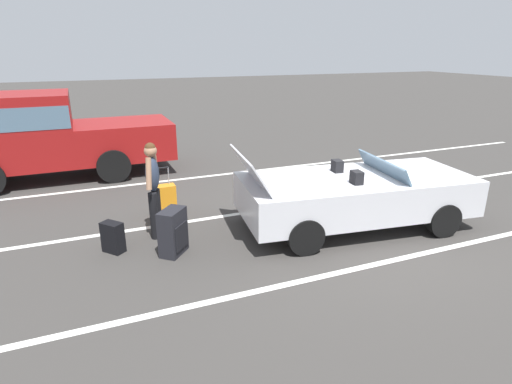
{
  "coord_description": "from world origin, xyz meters",
  "views": [
    {
      "loc": [
        -4.36,
        -5.91,
        3.11
      ],
      "look_at": [
        -1.76,
        0.41,
        0.75
      ],
      "focal_mm": 29.45,
      "sensor_mm": 36.0,
      "label": 1
    }
  ],
  "objects": [
    {
      "name": "lot_line_far",
      "position": [
        0.0,
        4.02,
        0.0
      ],
      "size": [
        18.0,
        0.12,
        0.01
      ],
      "primitive_type": "cube",
      "color": "silver",
      "rests_on": "ground_plane"
    },
    {
      "name": "suitcase_medium_bright",
      "position": [
        -3.09,
        1.78,
        0.31
      ],
      "size": [
        0.41,
        0.25,
        0.97
      ],
      "rotation": [
        0.0,
        0.0,
        4.73
      ],
      "color": "orange",
      "rests_on": "ground_plane"
    },
    {
      "name": "traveler_person",
      "position": [
        -3.42,
        0.92,
        0.93
      ],
      "size": [
        0.33,
        0.59,
        1.65
      ],
      "rotation": [
        0.0,
        0.0,
        -0.41
      ],
      "color": "black",
      "rests_on": "ground_plane"
    },
    {
      "name": "parked_pickup_truck_near",
      "position": [
        -5.19,
        5.34,
        1.11
      ],
      "size": [
        5.01,
        2.11,
        2.1
      ],
      "rotation": [
        0.0,
        0.0,
        3.15
      ],
      "color": "maroon",
      "rests_on": "ground_plane"
    },
    {
      "name": "ground_plane",
      "position": [
        0.0,
        0.0,
        0.0
      ],
      "size": [
        80.0,
        80.0,
        0.0
      ],
      "primitive_type": "plane",
      "color": "#383533"
    },
    {
      "name": "suitcase_small_carryon",
      "position": [
        -4.16,
        0.58,
        0.25
      ],
      "size": [
        0.37,
        0.39,
        0.5
      ],
      "rotation": [
        0.0,
        0.0,
        0.7
      ],
      "color": "black",
      "rests_on": "ground_plane"
    },
    {
      "name": "lot_line_mid",
      "position": [
        0.0,
        1.32,
        0.0
      ],
      "size": [
        18.0,
        0.12,
        0.01
      ],
      "primitive_type": "cube",
      "color": "silver",
      "rests_on": "ground_plane"
    },
    {
      "name": "suitcase_large_black",
      "position": [
        -3.28,
        0.15,
        0.37
      ],
      "size": [
        0.53,
        0.55,
        0.74
      ],
      "rotation": [
        0.0,
        0.0,
        5.57
      ],
      "color": "black",
      "rests_on": "ground_plane"
    },
    {
      "name": "convertible_car",
      "position": [
        0.2,
        -0.02,
        0.59
      ],
      "size": [
        4.39,
        2.26,
        1.5
      ],
      "rotation": [
        0.0,
        0.0,
        -0.12
      ],
      "color": "silver",
      "rests_on": "ground_plane"
    },
    {
      "name": "lot_line_near",
      "position": [
        0.0,
        -1.38,
        0.0
      ],
      "size": [
        18.0,
        0.12,
        0.01
      ],
      "primitive_type": "cube",
      "color": "silver",
      "rests_on": "ground_plane"
    }
  ]
}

